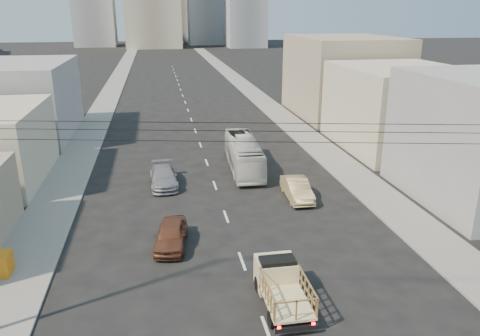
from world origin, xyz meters
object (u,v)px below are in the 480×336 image
object	(u,v)px
flatbed_pickup	(282,283)
sedan_grey	(164,177)
sedan_brown	(171,235)
sedan_tan	(297,189)
city_bus	(244,154)

from	to	relation	value
flatbed_pickup	sedan_grey	size ratio (longest dim) A/B	0.88
sedan_brown	sedan_tan	world-z (taller)	sedan_tan
flatbed_pickup	sedan_grey	xyz separation A→B (m)	(-5.08, 16.88, -0.36)
flatbed_pickup	city_bus	world-z (taller)	city_bus
city_bus	sedan_brown	size ratio (longest dim) A/B	2.32
sedan_brown	city_bus	bearing A→B (deg)	71.17
flatbed_pickup	sedan_brown	xyz separation A→B (m)	(-4.88, 6.63, -0.36)
sedan_grey	city_bus	bearing A→B (deg)	20.70
flatbed_pickup	city_bus	size ratio (longest dim) A/B	0.44
sedan_brown	flatbed_pickup	bearing A→B (deg)	-45.23
sedan_grey	flatbed_pickup	bearing A→B (deg)	-74.90
sedan_grey	sedan_tan	bearing A→B (deg)	-26.65
flatbed_pickup	sedan_brown	bearing A→B (deg)	126.38
flatbed_pickup	city_bus	xyz separation A→B (m)	(1.86, 19.73, 0.29)
city_bus	sedan_grey	size ratio (longest dim) A/B	1.98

